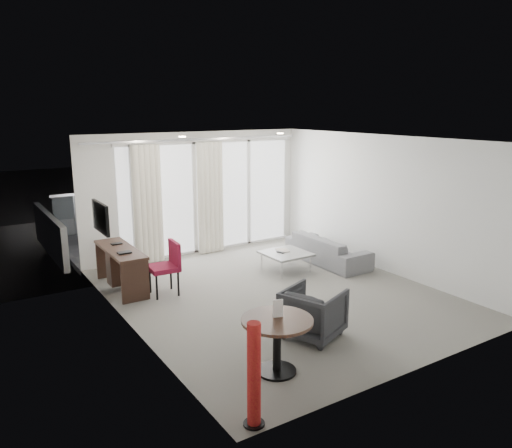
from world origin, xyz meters
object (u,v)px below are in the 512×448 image
desk (121,269)px  coffee_table (286,262)px  rattan_chair_a (184,216)px  red_lamp (254,375)px  sofa (328,249)px  desk_chair (163,269)px  round_table (277,346)px  tub_armchair (313,313)px  rattan_chair_b (237,215)px

desk → coffee_table: desk is taller
coffee_table → rattan_chair_a: 3.94m
red_lamp → sofa: bearing=42.2°
desk → desk_chair: (0.52, -0.66, 0.09)m
round_table → tub_armchair: tub_armchair is taller
round_table → desk: bearing=100.1°
coffee_table → sofa: 1.04m
desk_chair → rattan_chair_b: (3.40, 3.35, -0.07)m
coffee_table → rattan_chair_b: 3.58m
desk → rattan_chair_a: bearing=50.4°
coffee_table → rattan_chair_a: size_ratio=0.99×
desk_chair → round_table: 3.13m
desk → round_table: size_ratio=1.81×
desk_chair → red_lamp: red_lamp is taller
sofa → tub_armchair: bearing=136.3°
tub_armchair → rattan_chair_b: bearing=-43.3°
round_table → coffee_table: round_table is taller
tub_armchair → round_table: bearing=96.1°
sofa → rattan_chair_a: rattan_chair_a is taller
red_lamp → desk_chair: bearing=80.9°
round_table → red_lamp: 1.08m
desk → rattan_chair_a: rattan_chair_a is taller
desk_chair → coffee_table: desk_chair is taller
desk_chair → rattan_chair_b: 4.77m
desk_chair → coffee_table: 2.48m
round_table → coffee_table: 3.81m
coffee_table → round_table: bearing=-127.3°
coffee_table → desk: bearing=165.9°
desk_chair → tub_armchair: desk_chair is taller
coffee_table → sofa: (1.04, -0.02, 0.10)m
desk → coffee_table: size_ratio=1.89×
round_table → rattan_chair_a: (1.94, 6.95, 0.07)m
tub_armchair → rattan_chair_a: size_ratio=0.92×
rattan_chair_a → sofa: bearing=-48.9°
coffee_table → sofa: sofa is taller
red_lamp → coffee_table: (3.08, 3.75, -0.37)m
tub_armchair → sofa: size_ratio=0.40×
round_table → tub_armchair: 1.10m
round_table → sofa: (3.34, 3.01, -0.06)m
red_lamp → coffee_table: red_lamp is taller
desk_chair → desk: bearing=132.0°
red_lamp → rattan_chair_b: size_ratio=1.44×
desk_chair → round_table: desk_chair is taller
desk → coffee_table: (2.98, -0.75, -0.18)m
desk → round_table: 3.84m
desk_chair → tub_armchair: size_ratio=1.20×
red_lamp → tub_armchair: bearing=35.5°
sofa → coffee_table: bearing=89.1°
desk_chair → round_table: (0.16, -3.12, -0.11)m
tub_armchair → rattan_chair_b: size_ratio=0.99×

